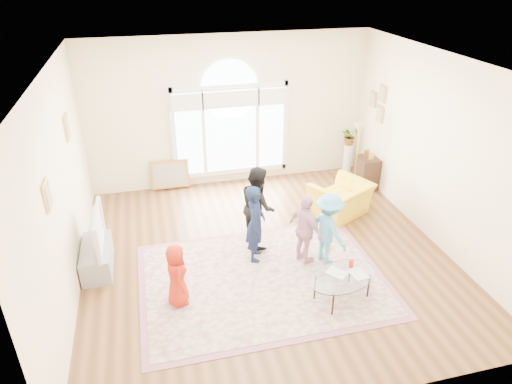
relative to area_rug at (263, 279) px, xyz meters
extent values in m
plane|color=#55361B|center=(0.23, 0.64, -0.01)|extent=(6.00, 6.00, 0.00)
plane|color=#F9E7BE|center=(0.23, 3.64, 1.59)|extent=(6.00, 0.00, 6.00)
plane|color=#F9E7BE|center=(0.23, -2.36, 1.59)|extent=(6.00, 0.00, 6.00)
plane|color=#F9E7BE|center=(-2.77, 0.64, 1.59)|extent=(0.00, 6.00, 6.00)
plane|color=#F9E7BE|center=(3.23, 0.64, 1.59)|extent=(0.00, 6.00, 6.00)
plane|color=white|center=(0.23, 0.64, 3.19)|extent=(6.00, 6.00, 0.00)
cube|color=white|center=(0.23, 3.60, 0.24)|extent=(2.50, 0.08, 0.10)
cube|color=white|center=(0.23, 3.60, 2.14)|extent=(2.50, 0.08, 0.10)
cube|color=white|center=(-0.99, 3.60, 1.19)|extent=(0.10, 0.08, 2.00)
cube|color=white|center=(1.45, 3.60, 1.19)|extent=(0.10, 0.08, 2.00)
cube|color=#C6E2FF|center=(-0.66, 3.60, 1.19)|extent=(0.55, 0.02, 1.80)
cube|color=#C6E2FF|center=(1.13, 3.60, 1.19)|extent=(0.55, 0.02, 1.80)
cube|color=#C6E2FF|center=(0.23, 3.60, 1.19)|extent=(1.10, 0.02, 1.80)
cylinder|color=#C6E2FF|center=(0.23, 3.60, 2.09)|extent=(1.20, 0.02, 1.20)
cube|color=white|center=(-0.35, 3.59, 1.19)|extent=(0.07, 0.04, 1.80)
cube|color=white|center=(0.82, 3.59, 1.19)|extent=(0.07, 0.04, 1.80)
cube|color=white|center=(-0.66, 3.52, 1.91)|extent=(0.65, 0.12, 0.35)
cube|color=white|center=(0.23, 3.52, 1.91)|extent=(1.20, 0.12, 0.35)
cube|color=white|center=(1.13, 3.52, 1.91)|extent=(0.65, 0.12, 0.35)
cube|color=tan|center=(-2.75, 1.94, 2.09)|extent=(0.03, 0.34, 0.40)
cube|color=#ADA38E|center=(-2.73, 1.94, 2.09)|extent=(0.01, 0.28, 0.34)
cube|color=tan|center=(-2.75, -0.26, 1.99)|extent=(0.03, 0.30, 0.36)
cube|color=#ADA38E|center=(-2.73, -0.26, 1.99)|extent=(0.01, 0.24, 0.30)
cube|color=tan|center=(3.21, 2.69, 2.04)|extent=(0.03, 0.28, 0.34)
cube|color=#ADA38E|center=(3.19, 2.69, 2.04)|extent=(0.01, 0.22, 0.28)
cube|color=tan|center=(3.21, 2.69, 1.61)|extent=(0.03, 0.28, 0.34)
cube|color=#ADA38E|center=(3.19, 2.69, 1.61)|extent=(0.01, 0.22, 0.28)
cube|color=tan|center=(3.21, 3.04, 1.83)|extent=(0.03, 0.26, 0.32)
cube|color=#ADA38E|center=(3.19, 3.04, 1.83)|extent=(0.01, 0.20, 0.26)
cube|color=beige|center=(0.00, 0.00, 0.00)|extent=(3.60, 2.60, 0.02)
cube|color=#9B606F|center=(0.00, 0.00, 0.00)|extent=(3.80, 2.80, 0.01)
cube|color=#93959B|center=(-2.52, 0.94, 0.20)|extent=(0.45, 1.00, 0.42)
imported|color=black|center=(-2.52, 0.94, 0.72)|extent=(0.14, 1.09, 0.63)
cube|color=#54B0CB|center=(-2.43, 0.94, 0.72)|extent=(0.02, 0.89, 0.51)
ellipsoid|color=silver|center=(1.02, -0.70, 0.40)|extent=(1.25, 1.01, 0.02)
cylinder|color=black|center=(1.28, -0.40, 0.19)|extent=(0.03, 0.03, 0.40)
cylinder|color=black|center=(0.62, -0.63, 0.19)|extent=(0.03, 0.03, 0.40)
cylinder|color=black|center=(1.41, -0.78, 0.19)|extent=(0.03, 0.03, 0.40)
cylinder|color=black|center=(0.75, -1.00, 0.19)|extent=(0.03, 0.03, 0.40)
imported|color=#B2A58C|center=(0.86, -0.70, 0.42)|extent=(0.35, 0.36, 0.03)
imported|color=#B2A58C|center=(1.14, -0.75, 0.42)|extent=(0.26, 0.32, 0.02)
cylinder|color=red|center=(1.22, -0.53, 0.47)|extent=(0.07, 0.07, 0.12)
imported|color=yellow|center=(1.99, 1.61, 0.33)|extent=(1.33, 1.27, 0.67)
cube|color=black|center=(3.01, 2.59, 0.34)|extent=(0.40, 0.50, 0.70)
cylinder|color=black|center=(2.71, 2.53, 0.00)|extent=(0.20, 0.20, 0.02)
cylinder|color=gold|center=(2.71, 2.53, 0.67)|extent=(0.02, 0.02, 1.35)
cone|color=#CCB284|center=(2.71, 2.53, 1.39)|extent=(0.30, 0.30, 0.22)
cylinder|color=white|center=(2.93, 3.40, 0.34)|extent=(0.20, 0.20, 0.70)
imported|color=#33722D|center=(2.93, 3.40, 0.91)|extent=(0.47, 0.43, 0.43)
cube|color=tan|center=(-1.14, 3.54, -0.01)|extent=(0.80, 0.14, 0.62)
imported|color=red|center=(-1.33, -0.21, 0.50)|extent=(0.36, 0.51, 0.98)
imported|color=#111B39|center=(0.03, 0.60, 0.68)|extent=(0.45, 0.56, 1.33)
imported|color=black|center=(0.19, 1.05, 0.73)|extent=(0.55, 0.70, 1.44)
imported|color=#D89CB1|center=(0.79, 0.31, 0.61)|extent=(0.54, 0.76, 1.20)
imported|color=#4C9EC6|center=(1.15, 0.24, 0.63)|extent=(0.69, 0.90, 1.23)
camera|label=1|loc=(-1.49, -5.53, 4.54)|focal=32.00mm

